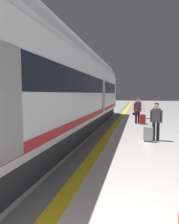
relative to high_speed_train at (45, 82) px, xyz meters
The scene contains 9 objects.
safety_line_strip 4.68m from the high_speed_train, 56.14° to the left, with size 0.36×80.00×0.01m, color yellow.
tactile_edge_band 4.51m from the high_speed_train, 60.92° to the left, with size 0.72×80.00×0.01m, color slate.
high_speed_train is the anchor object (origin of this frame).
passenger_near 7.88m from the high_speed_train, 62.20° to the left, with size 0.53×0.40×1.74m.
suitcase_near 7.94m from the high_speed_train, 59.10° to the left, with size 0.42×0.32×1.05m.
passenger_mid 4.96m from the high_speed_train, 21.24° to the left, with size 0.51×0.26×1.67m.
suitcase_mid 4.84m from the high_speed_train, 19.77° to the left, with size 0.42×0.32×1.02m.
passenger_far 13.01m from the high_speed_train, 73.50° to the left, with size 0.54×0.22×1.73m.
duffel_bag_far 12.93m from the high_speed_train, 74.73° to the left, with size 0.44×0.26×0.36m.
Camera 1 is at (0.60, -0.90, 2.07)m, focal length 33.09 mm.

